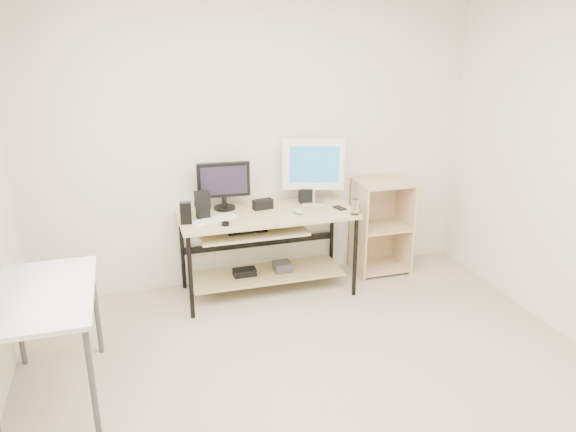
# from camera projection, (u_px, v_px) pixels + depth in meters

# --- Properties ---
(room) EXTENTS (4.01, 4.01, 2.62)m
(room) POSITION_uv_depth(u_px,v_px,m) (315.00, 209.00, 3.11)
(room) COLOR #BAAB8F
(room) RESTS_ON ground
(desk) EXTENTS (1.50, 0.65, 0.75)m
(desk) POSITION_uv_depth(u_px,v_px,m) (264.00, 235.00, 4.86)
(desk) COLOR tan
(desk) RESTS_ON ground
(side_table) EXTENTS (0.60, 1.00, 0.75)m
(side_table) POSITION_uv_depth(u_px,v_px,m) (44.00, 304.00, 3.42)
(side_table) COLOR white
(side_table) RESTS_ON ground
(shelf_unit) EXTENTS (0.50, 0.40, 0.90)m
(shelf_unit) POSITION_uv_depth(u_px,v_px,m) (380.00, 225.00, 5.35)
(shelf_unit) COLOR #DCB889
(shelf_unit) RESTS_ON ground
(black_monitor) EXTENTS (0.45, 0.19, 0.41)m
(black_monitor) POSITION_uv_depth(u_px,v_px,m) (224.00, 183.00, 4.80)
(black_monitor) COLOR black
(black_monitor) RESTS_ON desk
(white_imac) EXTENTS (0.54, 0.21, 0.58)m
(white_imac) POSITION_uv_depth(u_px,v_px,m) (313.00, 166.00, 4.95)
(white_imac) COLOR silver
(white_imac) RESTS_ON desk
(keyboard) EXTENTS (0.40, 0.25, 0.01)m
(keyboard) POSITION_uv_depth(u_px,v_px,m) (214.00, 219.00, 4.61)
(keyboard) COLOR white
(keyboard) RESTS_ON desk
(mouse) EXTENTS (0.10, 0.14, 0.04)m
(mouse) POSITION_uv_depth(u_px,v_px,m) (298.00, 211.00, 4.77)
(mouse) COLOR #ADADB2
(mouse) RESTS_ON desk
(center_speaker) EXTENTS (0.18, 0.11, 0.09)m
(center_speaker) POSITION_uv_depth(u_px,v_px,m) (263.00, 204.00, 4.87)
(center_speaker) COLOR black
(center_speaker) RESTS_ON desk
(speaker_left) EXTENTS (0.12, 0.12, 0.23)m
(speaker_left) POSITION_uv_depth(u_px,v_px,m) (203.00, 204.00, 4.62)
(speaker_left) COLOR black
(speaker_left) RESTS_ON desk
(speaker_right) EXTENTS (0.12, 0.12, 0.13)m
(speaker_right) POSITION_uv_depth(u_px,v_px,m) (305.00, 195.00, 5.03)
(speaker_right) COLOR black
(speaker_right) RESTS_ON desk
(audio_controller) EXTENTS (0.10, 0.07, 0.18)m
(audio_controller) POSITION_uv_depth(u_px,v_px,m) (186.00, 213.00, 4.50)
(audio_controller) COLOR black
(audio_controller) RESTS_ON desk
(volume_puck) EXTENTS (0.08, 0.08, 0.03)m
(volume_puck) POSITION_uv_depth(u_px,v_px,m) (225.00, 224.00, 4.49)
(volume_puck) COLOR black
(volume_puck) RESTS_ON desk
(smartphone) EXTENTS (0.10, 0.14, 0.01)m
(smartphone) POSITION_uv_depth(u_px,v_px,m) (340.00, 208.00, 4.89)
(smartphone) COLOR black
(smartphone) RESTS_ON desk
(coaster) EXTENTS (0.11, 0.11, 0.01)m
(coaster) POSITION_uv_depth(u_px,v_px,m) (355.00, 214.00, 4.74)
(coaster) COLOR #9D7847
(coaster) RESTS_ON desk
(drinking_glass) EXTENTS (0.08, 0.08, 0.13)m
(drinking_glass) POSITION_uv_depth(u_px,v_px,m) (355.00, 207.00, 4.71)
(drinking_glass) COLOR white
(drinking_glass) RESTS_ON coaster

